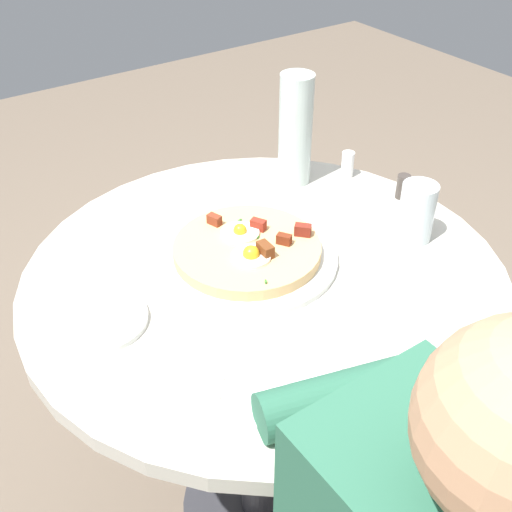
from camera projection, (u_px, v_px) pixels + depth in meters
ground_plane at (263, 507)px, 1.60m from camera, size 6.00×6.00×0.00m
dining_table at (264, 342)px, 1.26m from camera, size 0.88×0.88×0.75m
pizza_plate at (247, 257)px, 1.17m from camera, size 0.34×0.34×0.01m
breakfast_pizza at (248, 249)px, 1.16m from camera, size 0.27×0.27×0.05m
bread_plate at (99, 320)px, 1.04m from camera, size 0.16×0.16×0.01m
napkin at (283, 391)px, 0.92m from camera, size 0.22×0.22×0.00m
fork at (284, 379)px, 0.93m from camera, size 0.13×0.14×0.00m
knife at (282, 398)px, 0.90m from camera, size 0.13×0.14×0.00m
water_glass at (417, 212)px, 1.20m from camera, size 0.07×0.07×0.12m
water_bottle at (295, 130)px, 1.35m from camera, size 0.07×0.07×0.24m
salt_shaker at (348, 164)px, 1.41m from camera, size 0.03×0.03×0.06m
pepper_shaker at (403, 186)px, 1.34m from camera, size 0.03×0.03×0.05m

